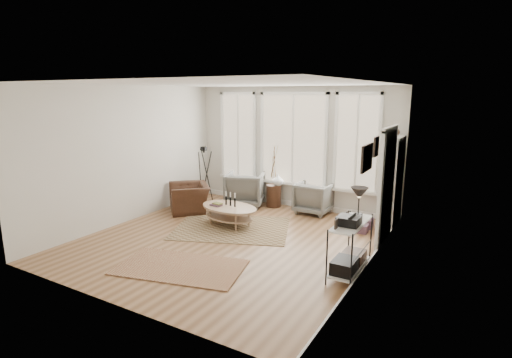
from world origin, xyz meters
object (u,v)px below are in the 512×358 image
Objects in this scene: side_table at (274,177)px; low_shelf at (350,243)px; armchair_left at (245,189)px; coffee_table at (229,210)px; accent_chair at (189,198)px; armchair_right at (314,198)px; bookcase at (391,183)px.

low_shelf is at bearing -44.99° from side_table.
low_shelf reaches higher than armchair_left.
coffee_table is 1.80m from side_table.
side_table is at bearing 85.11° from accent_chair.
coffee_table is 1.44× the size of accent_chair.
armchair_left reaches higher than armchair_right.
armchair_left is at bearing 94.35° from accent_chair.
bookcase reaches higher than accent_chair.
accent_chair is (-4.35, -1.11, -0.63)m from bookcase.
armchair_left is at bearing -157.61° from side_table.
armchair_left is (-3.46, -0.05, -0.54)m from bookcase.
bookcase is 1.35× the size of side_table.
armchair_left is at bearing 108.81° from coffee_table.
armchair_right is 0.80× the size of accent_chair.
low_shelf reaches higher than armchair_right.
bookcase is 3.38m from coffee_table.
armchair_left is 1.39m from accent_chair.
low_shelf is 0.86× the size of side_table.
armchair_right is at bearing 55.27° from coffee_table.
bookcase reaches higher than coffee_table.
bookcase is at bearing -4.59° from side_table.
coffee_table is at bearing -95.06° from side_table.
coffee_table is 1.79× the size of armchair_right.
armchair_left is 1.15× the size of armchair_right.
accent_chair is at bearing -165.74° from bookcase.
side_table is at bearing 1.24° from armchair_right.
armchair_right is 2.92m from accent_chair.
bookcase is at bearing 88.72° from low_shelf.
accent_chair is at bearing 29.36° from armchair_left.
bookcase reaches higher than armchair_right.
coffee_table is 1.56m from armchair_left.
coffee_table is at bearing 56.51° from armchair_right.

